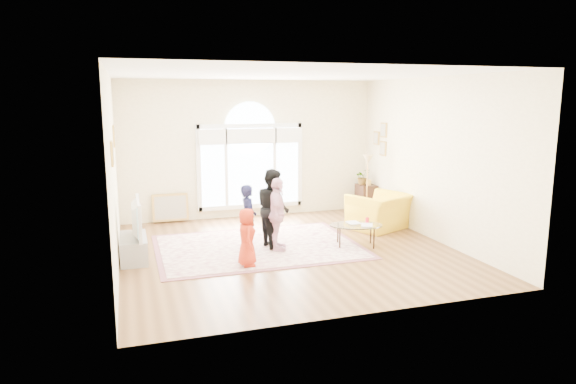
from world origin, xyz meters
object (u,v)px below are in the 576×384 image
object	(u,v)px
armchair	(380,212)
coffee_table	(356,226)
area_rug	(258,246)
tv_console	(134,248)
television	(132,218)

from	to	relation	value
armchair	coffee_table	bearing A→B (deg)	20.26
armchair	area_rug	bearing A→B (deg)	-13.75
tv_console	armchair	xyz separation A→B (m)	(5.10, 0.64, 0.17)
area_rug	television	world-z (taller)	television
television	armchair	world-z (taller)	television
coffee_table	area_rug	bearing A→B (deg)	-178.17
coffee_table	armchair	world-z (taller)	armchair
tv_console	coffee_table	bearing A→B (deg)	-5.53
television	coffee_table	distance (m)	4.09
area_rug	television	size ratio (longest dim) A/B	3.17
area_rug	coffee_table	size ratio (longest dim) A/B	3.13
tv_console	television	xyz separation A→B (m)	(0.01, 0.00, 0.54)
area_rug	coffee_table	world-z (taller)	coffee_table
area_rug	armchair	world-z (taller)	armchair
tv_console	coffee_table	world-z (taller)	coffee_table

